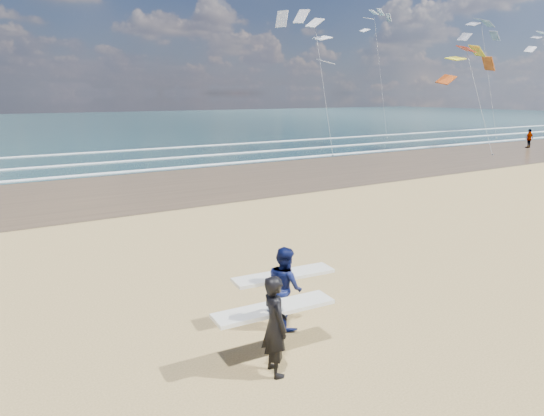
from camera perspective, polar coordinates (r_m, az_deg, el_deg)
wet_sand_strip at (r=35.02m, az=13.70°, el=5.35°), size 220.00×12.00×0.01m
ocean at (r=82.31m, az=-14.31°, el=9.71°), size 220.00×100.00×0.02m
foam_breakers at (r=42.67m, az=4.01°, el=7.13°), size 220.00×11.70×0.05m
surfer_near at (r=8.34m, az=0.34°, el=-13.36°), size 2.23×1.03×1.75m
surfer_far at (r=9.94m, az=1.52°, el=-9.13°), size 2.24×1.15×1.67m
beachgoer_1 at (r=48.03m, az=28.01°, el=7.23°), size 0.98×0.44×1.64m
kite_0 at (r=42.95m, az=22.74°, el=13.37°), size 6.39×4.80×9.39m
kite_1 at (r=39.46m, az=5.82°, el=15.78°), size 6.16×4.78×11.29m
kite_2 at (r=58.48m, az=23.95°, el=15.07°), size 6.06×4.77×13.55m
kite_5 at (r=55.72m, az=12.55°, el=15.74°), size 4.53×4.60×14.15m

